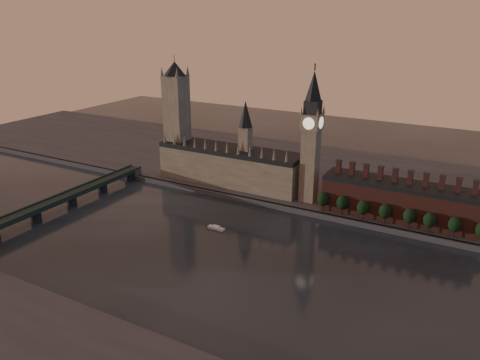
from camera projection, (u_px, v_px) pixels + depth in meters
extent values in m
plane|color=black|center=(228.00, 262.00, 290.25)|extent=(900.00, 900.00, 0.00)
cube|color=#48474D|center=(286.00, 208.00, 363.70)|extent=(900.00, 4.00, 4.00)
cube|color=#48474D|center=(325.00, 175.00, 437.84)|extent=(900.00, 180.00, 4.00)
cube|color=gray|center=(230.00, 168.00, 408.45)|extent=(130.00, 30.00, 28.00)
cube|color=black|center=(230.00, 150.00, 403.03)|extent=(130.00, 30.00, 4.00)
cube|color=gray|center=(245.00, 141.00, 392.82)|extent=(9.00, 9.00, 24.00)
cone|color=black|center=(245.00, 114.00, 385.03)|extent=(12.00, 12.00, 22.00)
cone|color=gray|center=(165.00, 137.00, 415.97)|extent=(2.60, 2.60, 10.00)
cone|color=gray|center=(175.00, 139.00, 411.09)|extent=(2.60, 2.60, 10.00)
cone|color=gray|center=(185.00, 140.00, 406.21)|extent=(2.60, 2.60, 10.00)
cone|color=gray|center=(195.00, 142.00, 401.33)|extent=(2.60, 2.60, 10.00)
cone|color=gray|center=(205.00, 143.00, 396.45)|extent=(2.60, 2.60, 10.00)
cone|color=gray|center=(216.00, 145.00, 391.57)|extent=(2.60, 2.60, 10.00)
cone|color=gray|center=(227.00, 147.00, 386.69)|extent=(2.60, 2.60, 10.00)
cone|color=gray|center=(238.00, 149.00, 381.81)|extent=(2.60, 2.60, 10.00)
cone|color=gray|center=(250.00, 150.00, 376.93)|extent=(2.60, 2.60, 10.00)
cone|color=gray|center=(262.00, 152.00, 372.05)|extent=(2.60, 2.60, 10.00)
cone|color=gray|center=(274.00, 154.00, 367.17)|extent=(2.60, 2.60, 10.00)
cone|color=gray|center=(287.00, 156.00, 362.29)|extent=(2.60, 2.60, 10.00)
cube|color=gray|center=(177.00, 126.00, 422.97)|extent=(18.00, 18.00, 90.00)
cone|color=black|center=(175.00, 68.00, 405.70)|extent=(24.00, 24.00, 12.00)
cylinder|color=#232326|center=(174.00, 61.00, 403.67)|extent=(0.50, 0.50, 12.00)
cone|color=gray|center=(162.00, 71.00, 403.43)|extent=(3.00, 3.00, 8.00)
cone|color=gray|center=(177.00, 72.00, 396.15)|extent=(3.00, 3.00, 8.00)
cone|color=gray|center=(173.00, 69.00, 416.61)|extent=(3.00, 3.00, 8.00)
cone|color=gray|center=(188.00, 70.00, 409.33)|extent=(3.00, 3.00, 8.00)
cube|color=gray|center=(310.00, 166.00, 365.13)|extent=(12.00, 12.00, 58.00)
cube|color=gray|center=(312.00, 122.00, 353.29)|extent=(14.00, 14.00, 12.00)
cube|color=#232326|center=(313.00, 107.00, 349.56)|extent=(11.00, 11.00, 10.00)
cone|color=black|center=(314.00, 86.00, 344.14)|extent=(13.00, 13.00, 22.00)
cylinder|color=#232326|center=(315.00, 67.00, 339.57)|extent=(1.00, 1.00, 5.00)
cylinder|color=beige|center=(309.00, 124.00, 347.35)|extent=(9.00, 0.50, 9.00)
cylinder|color=beige|center=(315.00, 120.00, 359.22)|extent=(9.00, 0.50, 9.00)
cylinder|color=beige|center=(303.00, 121.00, 356.56)|extent=(0.50, 9.00, 9.00)
cylinder|color=beige|center=(321.00, 123.00, 350.01)|extent=(0.50, 9.00, 9.00)
cone|color=gray|center=(301.00, 111.00, 347.84)|extent=(2.00, 2.00, 6.00)
cone|color=gray|center=(318.00, 112.00, 341.93)|extent=(2.00, 2.00, 6.00)
cone|color=gray|center=(308.00, 108.00, 358.55)|extent=(2.00, 2.00, 6.00)
cone|color=gray|center=(324.00, 109.00, 352.64)|extent=(2.00, 2.00, 6.00)
cube|color=brown|center=(399.00, 202.00, 339.05)|extent=(110.00, 25.00, 24.00)
cube|color=black|center=(402.00, 185.00, 334.48)|extent=(110.00, 25.00, 3.00)
cube|color=brown|center=(339.00, 167.00, 353.83)|extent=(3.50, 3.50, 9.00)
cube|color=#232326|center=(339.00, 161.00, 352.13)|extent=(4.20, 4.20, 1.00)
cube|color=brown|center=(352.00, 169.00, 349.08)|extent=(3.50, 3.50, 9.00)
cube|color=#232326|center=(353.00, 163.00, 347.38)|extent=(4.20, 4.20, 1.00)
cube|color=brown|center=(366.00, 171.00, 344.32)|extent=(3.50, 3.50, 9.00)
cube|color=#232326|center=(367.00, 165.00, 342.63)|extent=(4.20, 4.20, 1.00)
cube|color=brown|center=(380.00, 174.00, 339.57)|extent=(3.50, 3.50, 9.00)
cube|color=#232326|center=(381.00, 167.00, 337.88)|extent=(4.20, 4.20, 1.00)
cube|color=brown|center=(395.00, 176.00, 334.82)|extent=(3.50, 3.50, 9.00)
cube|color=#232326|center=(396.00, 169.00, 333.13)|extent=(4.20, 4.20, 1.00)
cube|color=brown|center=(410.00, 178.00, 330.07)|extent=(3.50, 3.50, 9.00)
cube|color=#232326|center=(411.00, 171.00, 328.38)|extent=(4.20, 4.20, 1.00)
cube|color=brown|center=(426.00, 181.00, 325.32)|extent=(3.50, 3.50, 9.00)
cube|color=#232326|center=(427.00, 174.00, 323.63)|extent=(4.20, 4.20, 1.00)
cube|color=brown|center=(442.00, 183.00, 320.57)|extent=(3.50, 3.50, 9.00)
cube|color=#232326|center=(443.00, 176.00, 318.88)|extent=(4.20, 4.20, 1.00)
cube|color=brown|center=(458.00, 186.00, 315.82)|extent=(3.50, 3.50, 9.00)
cube|color=#232326|center=(460.00, 179.00, 314.13)|extent=(4.20, 4.20, 1.00)
cube|color=brown|center=(476.00, 188.00, 311.07)|extent=(3.50, 3.50, 9.00)
cube|color=#232326|center=(477.00, 181.00, 309.38)|extent=(4.20, 4.20, 1.00)
cylinder|color=black|center=(323.00, 207.00, 353.67)|extent=(0.80, 0.80, 6.00)
ellipsoid|color=black|center=(323.00, 199.00, 351.47)|extent=(8.60, 8.60, 10.75)
cylinder|color=black|center=(342.00, 211.00, 347.05)|extent=(0.80, 0.80, 6.00)
ellipsoid|color=black|center=(342.00, 203.00, 344.85)|extent=(8.60, 8.60, 10.75)
cylinder|color=black|center=(362.00, 216.00, 338.54)|extent=(0.80, 0.80, 6.00)
ellipsoid|color=black|center=(363.00, 208.00, 336.34)|extent=(8.60, 8.60, 10.75)
cylinder|color=black|center=(384.00, 220.00, 332.26)|extent=(0.80, 0.80, 6.00)
ellipsoid|color=black|center=(385.00, 211.00, 330.05)|extent=(8.60, 8.60, 10.75)
cylinder|color=black|center=(408.00, 224.00, 324.67)|extent=(0.80, 0.80, 6.00)
ellipsoid|color=black|center=(410.00, 216.00, 322.47)|extent=(8.60, 8.60, 10.75)
cylinder|color=black|center=(428.00, 229.00, 318.29)|extent=(0.80, 0.80, 6.00)
ellipsoid|color=black|center=(430.00, 220.00, 316.09)|extent=(8.60, 8.60, 10.75)
cylinder|color=black|center=(453.00, 233.00, 311.73)|extent=(0.80, 0.80, 6.00)
ellipsoid|color=black|center=(455.00, 224.00, 309.53)|extent=(8.60, 8.60, 10.75)
cube|color=#1E2E28|center=(48.00, 204.00, 353.59)|extent=(12.00, 200.00, 2.50)
cube|color=#1E2E28|center=(43.00, 201.00, 355.45)|extent=(1.00, 200.00, 1.30)
cube|color=#1E2E28|center=(53.00, 203.00, 350.44)|extent=(1.00, 200.00, 1.30)
cube|color=#48474D|center=(133.00, 172.00, 432.52)|extent=(14.00, 8.00, 6.00)
cylinder|color=#232326|center=(36.00, 216.00, 345.44)|extent=(8.00, 8.00, 7.75)
cylinder|color=#232326|center=(72.00, 201.00, 373.45)|extent=(8.00, 8.00, 7.75)
cylinder|color=#232326|center=(102.00, 188.00, 401.45)|extent=(8.00, 8.00, 7.75)
cylinder|color=#232326|center=(129.00, 176.00, 429.46)|extent=(8.00, 8.00, 7.75)
cube|color=silver|center=(216.00, 228.00, 333.60)|extent=(13.21, 4.44, 1.49)
cube|color=silver|center=(216.00, 226.00, 333.16)|extent=(5.73, 3.10, 1.12)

